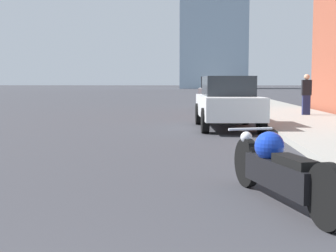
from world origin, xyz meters
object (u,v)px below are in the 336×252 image
Objects in this scene: parked_car_silver at (214,92)px; pedestrian at (306,94)px; parked_car_white at (227,102)px; motorcycle at (278,169)px.

pedestrian is at bearing -67.87° from parked_car_silver.
parked_car_white is 12.80m from parked_car_silver.
parked_car_white reaches higher than motorcycle.
parked_car_silver is 9.30m from pedestrian.
parked_car_silver is at bearing 72.86° from motorcycle.
pedestrian reaches higher than motorcycle.
parked_car_white is at bearing -88.67° from parked_car_silver.
pedestrian is at bearing 58.76° from motorcycle.
motorcycle is 0.59× the size of parked_car_silver.
parked_car_white is 2.84× the size of pedestrian.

